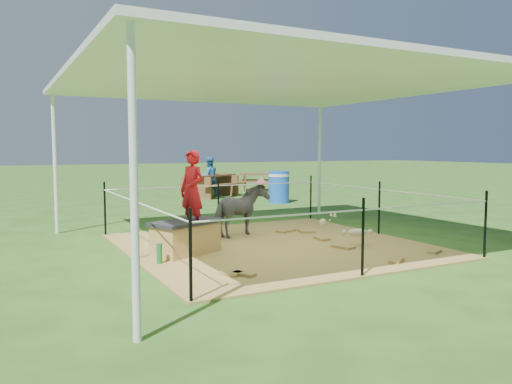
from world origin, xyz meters
name	(u,v)px	position (x,y,z in m)	size (l,w,h in m)	color
ground	(273,246)	(0.00, 0.00, 0.00)	(90.00, 90.00, 0.00)	#2D5919
hay_patch	(273,245)	(0.00, 0.00, 0.01)	(4.60, 4.60, 0.03)	brown
canopy_tent	(273,80)	(0.00, 0.00, 2.69)	(6.30, 6.30, 2.90)	silver
rope_fence	(273,207)	(0.00, 0.00, 0.64)	(4.54, 4.54, 1.00)	black
straw_bale	(186,239)	(-1.50, -0.01, 0.25)	(1.00, 0.50, 0.45)	#AE7C3F
dark_cloth	(186,222)	(-1.50, -0.01, 0.50)	(1.07, 0.56, 0.06)	black
woman	(192,184)	(-1.40, -0.01, 1.08)	(0.44, 0.29, 1.20)	red
green_bottle	(159,253)	(-2.05, -0.46, 0.17)	(0.08, 0.08, 0.28)	#186D2D
pony	(240,211)	(-0.14, 0.93, 0.50)	(0.50, 1.10, 0.93)	#46454A
pink_hat	(240,181)	(-0.14, 0.93, 1.03)	(0.29, 0.29, 0.13)	pink
foal	(358,231)	(1.18, -0.71, 0.27)	(0.88, 0.49, 0.49)	#C8B792
trash_barrel	(279,187)	(3.41, 5.66, 0.47)	(0.61, 0.61, 0.94)	blue
picnic_table_near	(211,186)	(2.31, 8.28, 0.37)	(1.78, 1.29, 0.74)	#51381C
picnic_table_far	(261,182)	(4.94, 9.62, 0.34)	(1.61, 1.16, 0.67)	brown
distant_person	(209,177)	(2.22, 8.18, 0.67)	(0.65, 0.51, 1.34)	#317AB8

